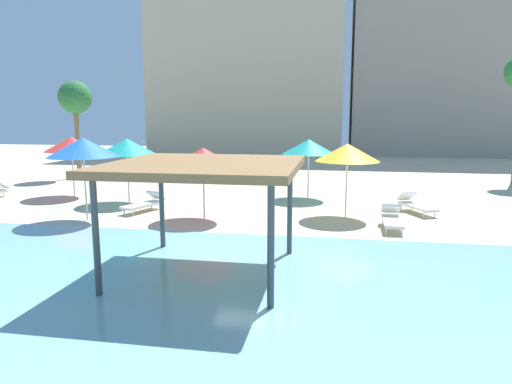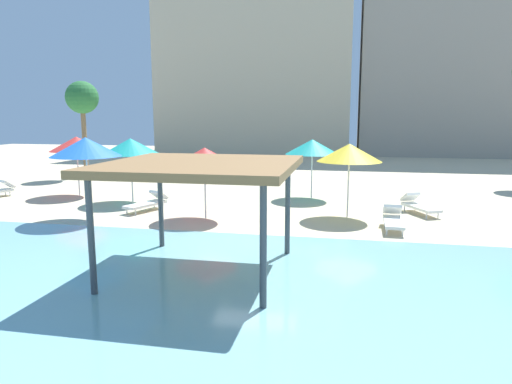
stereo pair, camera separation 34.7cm
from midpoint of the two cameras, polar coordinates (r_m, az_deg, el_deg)
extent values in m
plane|color=beige|center=(12.93, -0.06, -7.18)|extent=(80.00, 80.00, 0.00)
cube|color=#7AB7C1|center=(8.19, -7.65, -17.44)|extent=(44.00, 13.50, 0.04)
cylinder|color=#42474C|center=(13.09, -11.04, -1.55)|extent=(0.14, 0.14, 2.48)
cylinder|color=#42474C|center=(12.20, 4.76, -2.21)|extent=(0.14, 0.14, 2.48)
cylinder|color=#42474C|center=(9.95, -18.89, -5.43)|extent=(0.14, 0.14, 2.48)
cylinder|color=#42474C|center=(8.75, 2.05, -6.95)|extent=(0.14, 0.14, 2.48)
cube|color=olive|center=(10.61, -5.95, 3.28)|extent=(4.29, 4.29, 0.18)
cylinder|color=silver|center=(22.83, -20.83, 2.19)|extent=(0.06, 0.06, 2.07)
cone|color=red|center=(22.70, -21.03, 5.62)|extent=(2.42, 2.42, 0.67)
cylinder|color=silver|center=(16.60, -5.74, -0.03)|extent=(0.06, 0.06, 1.94)
cone|color=red|center=(16.44, -5.81, 4.41)|extent=(2.35, 2.35, 0.65)
cylinder|color=silver|center=(20.77, 7.42, 1.95)|extent=(0.06, 0.06, 1.99)
cone|color=teal|center=(20.64, 7.50, 5.60)|extent=(2.41, 2.41, 0.66)
cylinder|color=silver|center=(17.37, -19.62, 0.45)|extent=(0.06, 0.06, 2.27)
cone|color=blue|center=(17.21, -19.90, 5.30)|extent=(2.45, 2.45, 0.67)
cylinder|color=silver|center=(17.11, 11.96, 0.30)|extent=(0.06, 0.06, 2.06)
cone|color=yellow|center=(16.94, 12.12, 4.82)|extent=(2.34, 2.34, 0.64)
cylinder|color=silver|center=(20.40, -14.71, 1.68)|extent=(0.06, 0.06, 2.06)
cone|color=teal|center=(20.26, -14.88, 5.52)|extent=(2.48, 2.48, 0.68)
cylinder|color=white|center=(24.04, -27.93, -0.19)|extent=(0.05, 0.05, 0.22)
cylinder|color=white|center=(24.48, -28.37, -0.07)|extent=(0.05, 0.05, 0.22)
cube|color=white|center=(24.20, -28.18, 0.89)|extent=(0.77, 0.73, 0.40)
cylinder|color=white|center=(18.08, 22.24, -2.68)|extent=(0.05, 0.05, 0.22)
cylinder|color=white|center=(17.80, 20.99, -2.79)|extent=(0.05, 0.05, 0.22)
cylinder|color=white|center=(19.23, 19.69, -1.83)|extent=(0.05, 0.05, 0.22)
cylinder|color=white|center=(18.97, 18.49, -1.91)|extent=(0.05, 0.05, 0.22)
cube|color=white|center=(18.48, 20.35, -1.80)|extent=(1.32, 1.88, 0.10)
cube|color=white|center=(19.04, 19.13, -0.57)|extent=(0.76, 0.72, 0.40)
cylinder|color=white|center=(15.05, 18.43, -4.83)|extent=(0.05, 0.05, 0.22)
cylinder|color=white|center=(15.01, 16.60, -4.78)|extent=(0.05, 0.05, 0.22)
cylinder|color=white|center=(16.44, 17.97, -3.60)|extent=(0.05, 0.05, 0.22)
cylinder|color=white|center=(16.41, 16.30, -3.55)|extent=(0.05, 0.05, 0.22)
cube|color=white|center=(15.69, 17.35, -3.59)|extent=(0.65, 1.82, 0.10)
cube|color=white|center=(16.35, 17.20, -2.07)|extent=(0.61, 0.52, 0.40)
cylinder|color=white|center=(17.75, -14.22, -2.47)|extent=(0.05, 0.05, 0.22)
cylinder|color=white|center=(18.10, -15.25, -2.28)|extent=(0.05, 0.05, 0.22)
cylinder|color=white|center=(18.73, -10.99, -1.73)|extent=(0.05, 0.05, 0.22)
cylinder|color=white|center=(19.06, -12.03, -1.56)|extent=(0.05, 0.05, 0.22)
cube|color=white|center=(18.37, -13.10, -1.51)|extent=(1.23, 1.89, 0.10)
cube|color=white|center=(18.83, -11.51, -0.34)|extent=(0.75, 0.70, 0.40)
cylinder|color=brown|center=(29.31, -20.22, 6.01)|extent=(0.28, 0.28, 4.39)
sphere|color=#286B33|center=(29.29, -20.52, 10.97)|extent=(1.90, 1.90, 1.90)
cube|color=beige|center=(47.36, 0.39, 16.10)|extent=(18.40, 9.38, 18.19)
cube|color=#9E9384|center=(49.10, 25.08, 15.92)|extent=(19.53, 10.33, 19.76)
camera|label=1|loc=(0.17, -89.32, 0.12)|focal=32.14mm
camera|label=2|loc=(0.17, 90.68, -0.12)|focal=32.14mm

